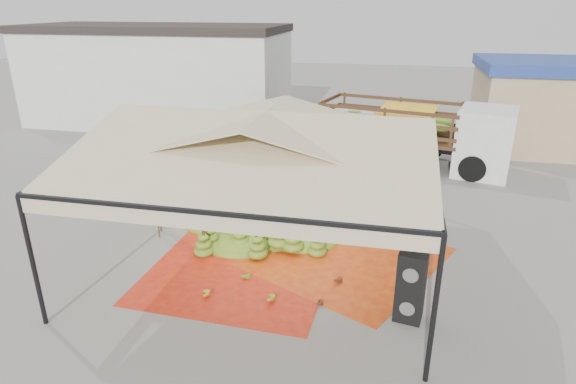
% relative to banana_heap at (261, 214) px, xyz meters
% --- Properties ---
extents(ground, '(90.00, 90.00, 0.00)m').
position_rel_banana_heap_xyz_m(ground, '(0.62, -1.40, -0.57)').
color(ground, slate).
rests_on(ground, ground).
extents(canopy_tent, '(8.10, 8.10, 4.00)m').
position_rel_banana_heap_xyz_m(canopy_tent, '(0.62, -1.40, 2.73)').
color(canopy_tent, black).
rests_on(canopy_tent, ground).
extents(building_white, '(14.30, 6.30, 5.40)m').
position_rel_banana_heap_xyz_m(building_white, '(-9.38, 12.60, 2.15)').
color(building_white, silver).
rests_on(building_white, ground).
extents(building_tan, '(6.30, 5.30, 4.10)m').
position_rel_banana_heap_xyz_m(building_tan, '(10.62, 11.60, 1.51)').
color(building_tan, tan).
rests_on(building_tan, ground).
extents(tarp_left, '(4.75, 4.54, 0.01)m').
position_rel_banana_heap_xyz_m(tarp_left, '(0.08, -2.46, -0.56)').
color(tarp_left, red).
rests_on(tarp_left, ground).
extents(tarp_right, '(6.01, 6.11, 0.01)m').
position_rel_banana_heap_xyz_m(tarp_right, '(2.72, -1.07, -0.56)').
color(tarp_right, '#CB6113').
rests_on(tarp_right, ground).
extents(banana_heap, '(6.31, 5.66, 1.14)m').
position_rel_banana_heap_xyz_m(banana_heap, '(0.00, 0.00, 0.00)').
color(banana_heap, '#4C7518').
rests_on(banana_heap, ground).
extents(hand_yellow_a, '(0.54, 0.47, 0.22)m').
position_rel_banana_heap_xyz_m(hand_yellow_a, '(1.12, -3.55, -0.46)').
color(hand_yellow_a, gold).
rests_on(hand_yellow_a, ground).
extents(hand_yellow_b, '(0.59, 0.54, 0.22)m').
position_rel_banana_heap_xyz_m(hand_yellow_b, '(-0.42, -3.71, -0.46)').
color(hand_yellow_b, gold).
rests_on(hand_yellow_b, ground).
extents(hand_red_a, '(0.52, 0.47, 0.20)m').
position_rel_banana_heap_xyz_m(hand_red_a, '(2.58, -2.38, -0.47)').
color(hand_red_a, '#5A3014').
rests_on(hand_red_a, ground).
extents(hand_red_b, '(0.39, 0.33, 0.17)m').
position_rel_banana_heap_xyz_m(hand_red_b, '(2.28, -3.45, -0.48)').
color(hand_red_b, '#572A14').
rests_on(hand_red_b, ground).
extents(hand_green, '(0.51, 0.49, 0.18)m').
position_rel_banana_heap_xyz_m(hand_green, '(0.31, -2.67, -0.48)').
color(hand_green, '#43821B').
rests_on(hand_green, ground).
extents(hanging_bunches, '(1.74, 0.24, 0.20)m').
position_rel_banana_heap_xyz_m(hanging_bunches, '(1.66, 0.18, 2.05)').
color(hanging_bunches, '#466E17').
rests_on(hanging_bunches, ground).
extents(speaker_stack, '(0.68, 0.62, 1.64)m').
position_rel_banana_heap_xyz_m(speaker_stack, '(4.32, -3.54, 0.25)').
color(speaker_stack, black).
rests_on(speaker_stack, ground).
extents(banana_leaves, '(0.96, 1.36, 3.70)m').
position_rel_banana_heap_xyz_m(banana_leaves, '(-3.08, -0.64, -0.57)').
color(banana_leaves, '#2D721E').
rests_on(banana_leaves, ground).
extents(vendor, '(0.78, 0.57, 1.98)m').
position_rel_banana_heap_xyz_m(vendor, '(1.03, 3.36, 0.42)').
color(vendor, gray).
rests_on(vendor, ground).
extents(truck_left, '(6.34, 3.15, 2.08)m').
position_rel_banana_heap_xyz_m(truck_left, '(0.14, 7.45, 0.71)').
color(truck_left, '#4B3519').
rests_on(truck_left, ground).
extents(truck_right, '(8.10, 4.36, 2.64)m').
position_rel_banana_heap_xyz_m(truck_right, '(4.91, 7.67, 1.06)').
color(truck_right, '#463017').
rests_on(truck_right, ground).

